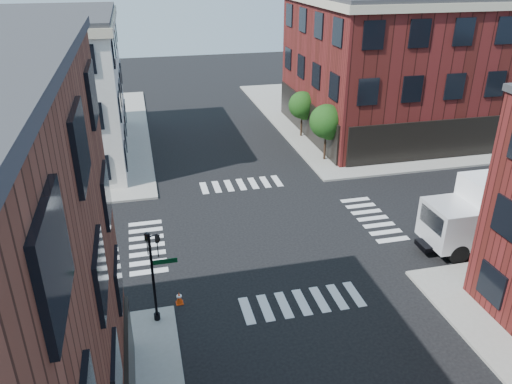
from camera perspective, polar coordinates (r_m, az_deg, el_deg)
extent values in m
plane|color=black|center=(30.09, 1.07, -4.52)|extent=(120.00, 120.00, 0.00)
cube|color=gray|center=(55.90, 16.91, 8.78)|extent=(30.00, 30.00, 0.15)
cube|color=#421410|center=(50.18, 20.08, 13.55)|extent=(25.00, 16.00, 12.00)
cylinder|color=black|center=(40.50, 7.85, 4.73)|extent=(0.18, 0.18, 1.47)
cylinder|color=black|center=(40.26, 7.91, 5.71)|extent=(0.12, 0.12, 1.47)
sphere|color=#16360E|center=(39.73, 8.06, 7.99)|extent=(2.69, 2.69, 2.69)
sphere|color=#16360E|center=(39.89, 8.40, 7.22)|extent=(1.85, 1.85, 1.85)
cylinder|color=black|center=(45.84, 5.18, 7.24)|extent=(0.18, 0.18, 1.33)
cylinder|color=black|center=(45.64, 5.22, 8.03)|extent=(0.12, 0.12, 1.33)
sphere|color=#16360E|center=(45.21, 5.29, 9.87)|extent=(2.43, 2.43, 2.43)
sphere|color=#16360E|center=(45.34, 5.61, 9.25)|extent=(1.67, 1.67, 1.67)
cylinder|color=black|center=(22.38, -11.66, -9.78)|extent=(0.12, 0.12, 4.60)
cylinder|color=black|center=(23.57, -11.23, -13.77)|extent=(0.28, 0.28, 0.30)
cube|color=#053819|center=(21.91, -10.41, -7.81)|extent=(1.10, 0.03, 0.22)
cube|color=#053819|center=(22.24, -11.98, -6.66)|extent=(0.03, 1.10, 0.22)
imported|color=black|center=(21.60, -11.12, -6.06)|extent=(0.22, 0.18, 1.10)
imported|color=black|center=(21.81, -12.34, -5.84)|extent=(0.18, 0.22, 1.10)
cube|color=#9A150E|center=(32.50, 26.29, -0.25)|extent=(2.50, 0.05, 0.79)
cube|color=silver|center=(29.24, 21.18, -3.41)|extent=(2.28, 2.73, 2.27)
cube|color=black|center=(28.49, 19.51, -3.00)|extent=(0.12, 2.16, 1.02)
cube|color=black|center=(31.47, 25.31, -4.59)|extent=(9.08, 1.16, 0.28)
cylinder|color=black|center=(28.98, 22.09, -6.56)|extent=(1.14, 0.40, 1.13)
cylinder|color=black|center=(30.64, 19.63, -4.35)|extent=(1.14, 0.40, 1.13)
cylinder|color=black|center=(32.94, 25.64, -3.32)|extent=(1.14, 0.40, 1.13)
cube|color=#E33C0A|center=(24.63, -8.72, -12.42)|extent=(0.36, 0.36, 0.04)
cone|color=#E33C0A|center=(24.44, -8.77, -11.86)|extent=(0.34, 0.34, 0.64)
cylinder|color=white|center=(24.39, -8.78, -11.68)|extent=(0.25, 0.25, 0.07)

